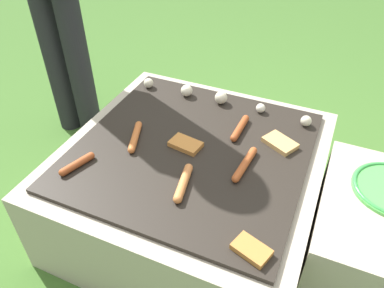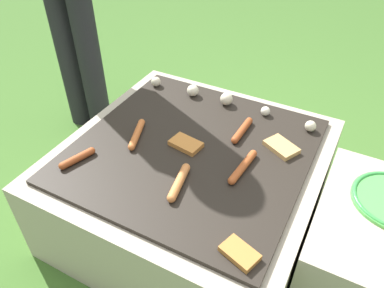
{
  "view_description": "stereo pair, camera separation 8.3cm",
  "coord_description": "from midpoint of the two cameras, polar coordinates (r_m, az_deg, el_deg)",
  "views": [
    {
      "loc": [
        0.45,
        -1.03,
        1.35
      ],
      "look_at": [
        0.0,
        0.0,
        0.43
      ],
      "focal_mm": 35.0,
      "sensor_mm": 36.0,
      "label": 1
    },
    {
      "loc": [
        0.53,
        -0.99,
        1.35
      ],
      "look_at": [
        0.0,
        0.0,
        0.43
      ],
      "focal_mm": 35.0,
      "sensor_mm": 36.0,
      "label": 2
    }
  ],
  "objects": [
    {
      "name": "sausage_mid_right",
      "position": [
        1.54,
        9.19,
        2.06
      ],
      "size": [
        0.03,
        0.18,
        0.03
      ],
      "color": "#93421E",
      "rests_on": "grill"
    },
    {
      "name": "bread_slice_right",
      "position": [
        1.14,
        9.44,
        -16.13
      ],
      "size": [
        0.13,
        0.1,
        0.02
      ],
      "color": "#B27033",
      "rests_on": "grill"
    },
    {
      "name": "sausage_front_center",
      "position": [
        1.44,
        -15.52,
        -2.14
      ],
      "size": [
        0.07,
        0.14,
        0.03
      ],
      "color": "#93421E",
      "rests_on": "grill"
    },
    {
      "name": "mushroom_row",
      "position": [
        1.71,
        5.8,
        6.86
      ],
      "size": [
        0.8,
        0.07,
        0.06
      ],
      "color": "beige",
      "rests_on": "grill"
    },
    {
      "name": "side_ledge",
      "position": [
        1.53,
        27.05,
        -15.08
      ],
      "size": [
        0.44,
        0.57,
        0.41
      ],
      "color": "#A89E8C",
      "rests_on": "ground_plane"
    },
    {
      "name": "sausage_back_right",
      "position": [
        1.3,
        -0.16,
        -5.89
      ],
      "size": [
        0.06,
        0.18,
        0.03
      ],
      "color": "#C6753D",
      "rests_on": "grill"
    },
    {
      "name": "bread_slice_left",
      "position": [
        1.46,
        0.73,
        0.04
      ],
      "size": [
        0.13,
        0.1,
        0.02
      ],
      "color": "#B27033",
      "rests_on": "grill"
    },
    {
      "name": "ground_plane",
      "position": [
        1.75,
        1.38,
        -11.09
      ],
      "size": [
        14.0,
        14.0,
        0.0
      ],
      "primitive_type": "plane",
      "color": "#3D6628"
    },
    {
      "name": "sausage_front_left",
      "position": [
        1.52,
        -6.87,
        1.46
      ],
      "size": [
        0.08,
        0.18,
        0.03
      ],
      "color": "#B7602D",
      "rests_on": "grill"
    },
    {
      "name": "bread_slice_center",
      "position": [
        1.5,
        15.01,
        -0.47
      ],
      "size": [
        0.15,
        0.13,
        0.02
      ],
      "color": "tan",
      "rests_on": "grill"
    },
    {
      "name": "grill",
      "position": [
        1.6,
        1.49,
        -6.4
      ],
      "size": [
        0.99,
        0.99,
        0.41
      ],
      "color": "#A89E8C",
      "rests_on": "ground_plane"
    },
    {
      "name": "sausage_back_left",
      "position": [
        1.38,
        9.48,
        -3.47
      ],
      "size": [
        0.04,
        0.2,
        0.03
      ],
      "color": "#A34C23",
      "rests_on": "grill"
    }
  ]
}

